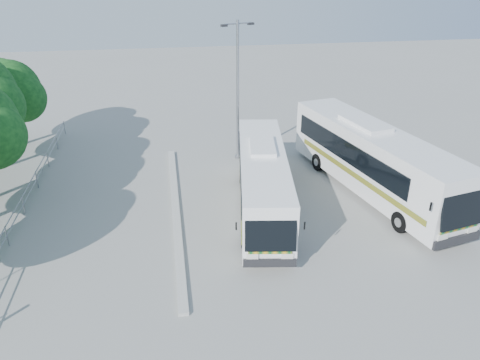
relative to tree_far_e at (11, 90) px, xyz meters
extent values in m
plane|color=gray|center=(12.63, -13.30, -3.89)|extent=(100.00, 100.00, 0.00)
cube|color=#B2B2AD|center=(10.33, -11.30, -3.81)|extent=(0.40, 16.00, 0.15)
cylinder|color=gray|center=(2.63, -9.30, -2.94)|extent=(0.06, 22.00, 0.06)
cylinder|color=gray|center=(2.63, -9.30, -3.34)|extent=(0.06, 22.00, 0.06)
cylinder|color=gray|center=(2.63, 0.70, -3.39)|extent=(0.06, 0.06, 1.00)
cylinder|color=#382314|center=(-0.07, 0.00, -2.50)|extent=(0.36, 0.36, 2.77)
sphere|color=#0F3814|center=(-0.07, 0.00, 0.02)|extent=(4.03, 4.03, 4.03)
sphere|color=#0F3814|center=(0.68, -0.50, -0.42)|extent=(3.28, 3.28, 3.28)
sphere|color=#0F3814|center=(-0.70, 0.63, 0.52)|extent=(3.02, 3.02, 3.02)
cube|color=white|center=(14.84, -11.77, -2.18)|extent=(3.86, 11.14, 2.78)
cube|color=black|center=(14.03, -17.20, -1.84)|extent=(2.13, 0.72, 1.77)
cube|color=black|center=(13.78, -11.06, -1.84)|extent=(1.33, 8.65, 1.00)
cube|color=black|center=(16.06, -11.40, -1.84)|extent=(1.33, 8.65, 1.00)
cube|color=#0C5721|center=(13.65, -11.87, -2.70)|extent=(1.42, 9.37, 0.25)
cylinder|color=black|center=(13.30, -15.13, -3.43)|extent=(0.40, 0.94, 0.91)
cylinder|color=black|center=(15.33, -15.43, -3.43)|extent=(0.40, 0.94, 0.91)
cylinder|color=black|center=(14.28, -8.55, -3.43)|extent=(0.40, 0.94, 0.91)
cylinder|color=black|center=(16.31, -8.86, -3.43)|extent=(0.40, 0.94, 0.91)
cube|color=white|center=(21.21, -10.74, -1.90)|extent=(5.36, 12.99, 3.23)
cube|color=black|center=(22.60, -16.98, -1.50)|extent=(2.49, 1.00, 2.06)
cube|color=black|center=(19.76, -10.41, -1.50)|extent=(2.27, 9.95, 1.17)
cube|color=black|center=(22.39, -9.82, -1.50)|extent=(2.27, 9.95, 1.17)
cube|color=#0E662C|center=(19.96, -11.34, -2.51)|extent=(2.43, 10.77, 0.30)
cylinder|color=black|center=(20.94, -15.03, -3.36)|extent=(0.54, 1.10, 1.06)
cylinder|color=black|center=(23.28, -14.51, -3.36)|extent=(0.54, 1.10, 1.06)
cylinder|color=black|center=(19.26, -7.48, -3.36)|extent=(0.54, 1.10, 1.06)
cylinder|color=black|center=(21.59, -6.96, -3.36)|extent=(0.54, 1.10, 1.06)
cylinder|color=#97999F|center=(14.63, -4.87, 0.46)|extent=(0.22, 0.22, 8.69)
cylinder|color=#97999F|center=(14.63, -4.87, 4.59)|extent=(1.68, 0.62, 0.09)
cube|color=black|center=(13.80, -5.14, 4.53)|extent=(0.42, 0.30, 0.13)
cube|color=black|center=(15.45, -4.60, 4.53)|extent=(0.42, 0.30, 0.13)
camera|label=1|loc=(10.25, -32.84, 8.20)|focal=35.00mm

